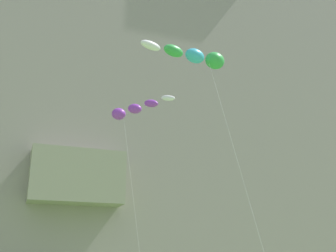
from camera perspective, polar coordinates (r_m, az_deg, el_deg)
cliff_face at (r=76.50m, az=-12.53°, el=13.21°), size 180.00×30.11×84.39m
kite_windsock_upper_left at (r=31.15m, az=-4.76°, el=2.29°), size 4.35×3.79×14.69m
kite_windsock_mid_center at (r=24.38m, az=3.94°, el=9.47°), size 6.25×4.04×14.95m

